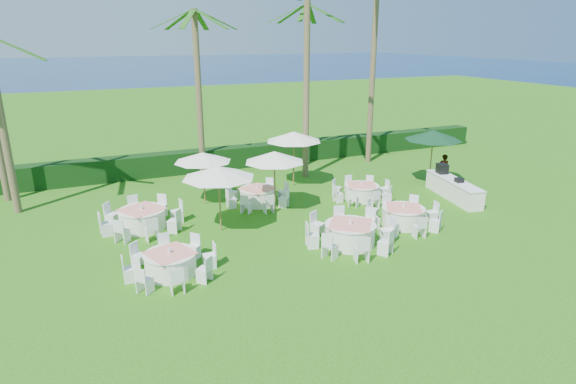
# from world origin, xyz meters

# --- Properties ---
(ground) EXTENTS (120.00, 120.00, 0.00)m
(ground) POSITION_xyz_m (0.00, 0.00, 0.00)
(ground) COLOR #226110
(ground) RESTS_ON ground
(hedge) EXTENTS (34.00, 1.00, 1.20)m
(hedge) POSITION_xyz_m (0.00, 12.00, 0.60)
(hedge) COLOR black
(hedge) RESTS_ON ground
(ocean) EXTENTS (260.00, 260.00, 0.00)m
(ocean) POSITION_xyz_m (0.00, 102.00, 0.00)
(ocean) COLOR #081F53
(ocean) RESTS_ON ground
(banquet_table_a) EXTENTS (2.92, 2.92, 0.89)m
(banquet_table_a) POSITION_xyz_m (-5.65, 0.19, 0.39)
(banquet_table_a) COLOR white
(banquet_table_a) RESTS_ON ground
(banquet_table_b) EXTENTS (3.25, 3.25, 0.98)m
(banquet_table_b) POSITION_xyz_m (0.76, -0.11, 0.43)
(banquet_table_b) COLOR white
(banquet_table_b) RESTS_ON ground
(banquet_table_c) EXTENTS (3.00, 3.00, 0.91)m
(banquet_table_c) POSITION_xyz_m (3.69, 0.68, 0.40)
(banquet_table_c) COLOR white
(banquet_table_c) RESTS_ON ground
(banquet_table_d) EXTENTS (3.23, 3.23, 0.97)m
(banquet_table_d) POSITION_xyz_m (-5.95, 4.50, 0.43)
(banquet_table_d) COLOR white
(banquet_table_d) RESTS_ON ground
(banquet_table_e) EXTENTS (2.90, 2.90, 0.89)m
(banquet_table_e) POSITION_xyz_m (-0.77, 5.43, 0.39)
(banquet_table_e) COLOR white
(banquet_table_e) RESTS_ON ground
(banquet_table_f) EXTENTS (2.79, 2.79, 0.86)m
(banquet_table_f) POSITION_xyz_m (3.88, 4.11, 0.37)
(banquet_table_f) COLOR white
(banquet_table_f) RESTS_ON ground
(umbrella_a) EXTENTS (2.79, 2.79, 2.60)m
(umbrella_a) POSITION_xyz_m (-3.18, 3.05, 2.37)
(umbrella_a) COLOR brown
(umbrella_a) RESTS_ON ground
(umbrella_b) EXTENTS (2.56, 2.56, 2.67)m
(umbrella_b) POSITION_xyz_m (-0.42, 4.23, 2.43)
(umbrella_b) COLOR brown
(umbrella_b) RESTS_ON ground
(umbrella_c) EXTENTS (2.54, 2.54, 2.39)m
(umbrella_c) POSITION_xyz_m (-2.97, 6.38, 2.18)
(umbrella_c) COLOR brown
(umbrella_c) RESTS_ON ground
(umbrella_d) EXTENTS (2.78, 2.78, 2.77)m
(umbrella_d) POSITION_xyz_m (1.87, 7.36, 2.53)
(umbrella_d) COLOR brown
(umbrella_d) RESTS_ON ground
(umbrella_green) EXTENTS (2.81, 2.81, 2.82)m
(umbrella_green) POSITION_xyz_m (8.29, 4.72, 2.57)
(umbrella_green) COLOR brown
(umbrella_green) RESTS_ON ground
(buffet_table) EXTENTS (1.50, 3.93, 1.37)m
(buffet_table) POSITION_xyz_m (7.92, 2.58, 0.48)
(buffet_table) COLOR white
(buffet_table) RESTS_ON ground
(staff_person) EXTENTS (0.66, 0.54, 1.57)m
(staff_person) POSITION_xyz_m (8.96, 4.52, 0.79)
(staff_person) COLOR gray
(staff_person) RESTS_ON ground
(palm_b) EXTENTS (4.40, 3.96, 8.56)m
(palm_b) POSITION_xyz_m (-1.86, 11.16, 4.73)
(palm_b) COLOR brown
(palm_b) RESTS_ON ground
(palm_c) EXTENTS (4.31, 4.33, 10.03)m
(palm_c) POSITION_xyz_m (3.14, 8.63, 5.49)
(palm_c) COLOR brown
(palm_c) RESTS_ON ground
(palm_d) EXTENTS (4.40, 4.14, 8.93)m
(palm_d) POSITION_xyz_m (4.23, 10.89, 4.92)
(palm_d) COLOR brown
(palm_d) RESTS_ON ground
(palm_e) EXTENTS (4.28, 4.35, 10.80)m
(palm_e) POSITION_xyz_m (8.02, 10.03, 5.88)
(palm_e) COLOR brown
(palm_e) RESTS_ON ground
(palm_f) EXTENTS (4.14, 4.40, 7.33)m
(palm_f) POSITION_xyz_m (-10.66, 8.55, 4.10)
(palm_f) COLOR brown
(palm_f) RESTS_ON ground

